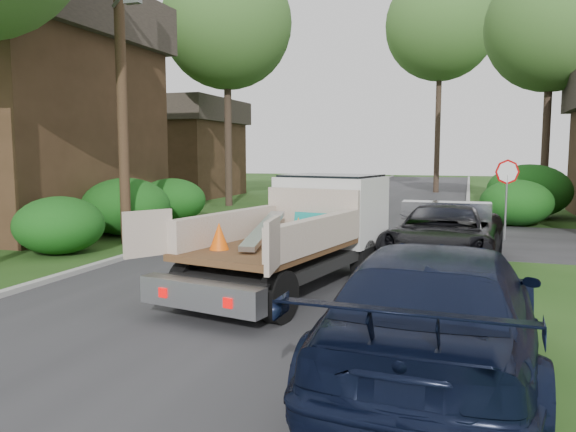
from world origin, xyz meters
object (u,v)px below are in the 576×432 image
(tree_left_back, at_px, (62,15))
(black_pickup, at_px, (445,235))
(flatbed_truck, at_px, (309,225))
(navy_suv, at_px, (437,312))
(utility_pole, at_px, (121,65))
(tree_right_far, at_px, (552,27))
(stop_sign, at_px, (507,183))
(tree_left_far, at_px, (227,24))
(tree_center_far, at_px, (441,26))
(house_left_far, at_px, (172,147))

(tree_left_back, height_order, black_pickup, tree_left_back)
(flatbed_truck, relative_size, navy_suv, 1.10)
(utility_pole, xyz_separation_m, navy_suv, (9.28, -7.48, -4.36))
(tree_right_far, height_order, black_pickup, tree_right_far)
(utility_pole, bearing_deg, tree_right_far, 49.16)
(navy_suv, bearing_deg, stop_sign, -94.00)
(utility_pole, bearing_deg, navy_suv, -38.87)
(stop_sign, xyz_separation_m, navy_suv, (-1.40, -11.50, -0.96))
(tree_left_far, xyz_separation_m, black_pickup, (11.10, -12.50, -8.25))
(flatbed_truck, height_order, navy_suv, flatbed_truck)
(tree_right_far, height_order, tree_left_back, tree_left_back)
(utility_pole, xyz_separation_m, tree_left_back, (-8.52, 8.02, 3.80))
(tree_center_far, bearing_deg, stop_sign, -81.34)
(tree_left_far, height_order, tree_right_far, tree_left_far)
(utility_pole, relative_size, tree_center_far, 0.68)
(house_left_far, distance_m, tree_right_far, 21.78)
(tree_left_back, xyz_separation_m, navy_suv, (17.80, -15.50, -8.16))
(tree_left_far, distance_m, flatbed_truck, 19.00)
(utility_pole, distance_m, navy_suv, 12.69)
(house_left_far, relative_size, black_pickup, 1.43)
(house_left_far, bearing_deg, tree_right_far, -5.44)
(tree_right_far, xyz_separation_m, tree_center_far, (-5.50, 10.00, 2.50))
(tree_right_far, bearing_deg, stop_sign, -101.81)
(utility_pole, relative_size, tree_left_back, 0.83)
(tree_left_far, height_order, black_pickup, tree_left_far)
(house_left_far, distance_m, tree_left_back, 10.79)
(tree_center_far, distance_m, flatbed_truck, 29.78)
(tree_center_far, bearing_deg, tree_left_back, -133.26)
(tree_left_far, bearing_deg, flatbed_truck, -60.66)
(stop_sign, distance_m, navy_suv, 11.62)
(tree_left_far, distance_m, black_pickup, 18.64)
(tree_center_far, height_order, flatbed_truck, tree_center_far)
(flatbed_truck, xyz_separation_m, black_pickup, (2.61, 2.61, -0.46))
(tree_left_back, bearing_deg, tree_left_far, 31.61)
(tree_center_far, distance_m, black_pickup, 27.53)
(house_left_far, xyz_separation_m, flatbed_truck, (14.49, -20.11, -1.86))
(house_left_far, height_order, navy_suv, house_left_far)
(utility_pole, relative_size, tree_left_far, 0.82)
(tree_left_back, relative_size, black_pickup, 2.28)
(stop_sign, xyz_separation_m, flatbed_truck, (-4.21, -7.11, -0.58))
(tree_left_far, bearing_deg, stop_sign, -32.21)
(utility_pole, height_order, flatbed_truck, utility_pole)
(house_left_far, height_order, black_pickup, house_left_far)
(tree_left_far, relative_size, flatbed_truck, 1.99)
(utility_pole, bearing_deg, black_pickup, -3.03)
(stop_sign, height_order, tree_left_back, tree_left_back)
(stop_sign, relative_size, tree_right_far, 0.22)
(tree_right_far, bearing_deg, black_pickup, -104.12)
(utility_pole, distance_m, tree_left_far, 12.77)
(flatbed_truck, bearing_deg, tree_right_far, 81.66)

